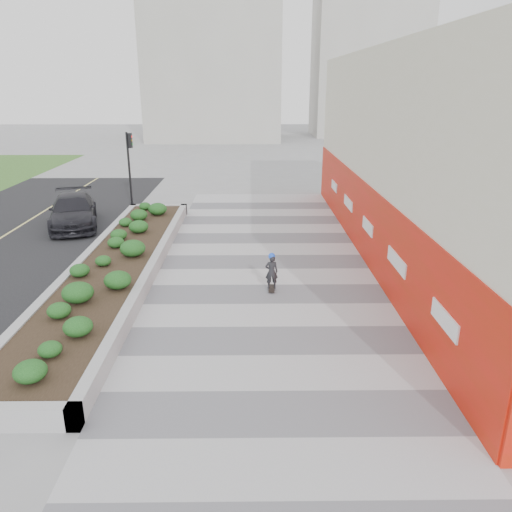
# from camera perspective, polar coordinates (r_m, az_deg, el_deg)

# --- Properties ---
(ground) EXTENTS (160.00, 160.00, 0.00)m
(ground) POSITION_cam_1_polar(r_m,az_deg,el_deg) (12.35, 2.07, -13.63)
(ground) COLOR gray
(ground) RESTS_ON ground
(walkway) EXTENTS (8.00, 36.00, 0.01)m
(walkway) POSITION_cam_1_polar(r_m,az_deg,el_deg) (14.96, 1.55, -7.40)
(walkway) COLOR #A8A8AD
(walkway) RESTS_ON ground
(building) EXTENTS (6.04, 24.08, 8.00)m
(building) POSITION_cam_1_polar(r_m,az_deg,el_deg) (20.94, 20.80, 10.47)
(building) COLOR beige
(building) RESTS_ON ground
(planter) EXTENTS (3.00, 18.00, 0.90)m
(planter) POSITION_cam_1_polar(r_m,az_deg,el_deg) (19.12, -15.61, -0.74)
(planter) COLOR #9E9EA0
(planter) RESTS_ON ground
(traffic_signal_near) EXTENTS (0.33, 0.28, 4.20)m
(traffic_signal_near) POSITION_cam_1_polar(r_m,az_deg,el_deg) (28.93, -14.23, 10.73)
(traffic_signal_near) COLOR black
(traffic_signal_near) RESTS_ON ground
(distant_bldg_north_l) EXTENTS (16.00, 12.00, 20.00)m
(distant_bldg_north_l) POSITION_cam_1_polar(r_m,az_deg,el_deg) (65.62, -4.88, 21.90)
(distant_bldg_north_l) COLOR #ADAAA3
(distant_bldg_north_l) RESTS_ON ground
(distant_bldg_north_r) EXTENTS (14.00, 10.00, 24.00)m
(distant_bldg_north_r) POSITION_cam_1_polar(r_m,az_deg,el_deg) (72.27, 12.81, 22.86)
(distant_bldg_north_r) COLOR #ADAAA3
(distant_bldg_north_r) RESTS_ON ground
(manhole_cover) EXTENTS (0.44, 0.44, 0.01)m
(manhole_cover) POSITION_cam_1_polar(r_m,az_deg,el_deg) (14.98, 3.47, -7.38)
(manhole_cover) COLOR #595654
(manhole_cover) RESTS_ON ground
(skateboarder) EXTENTS (0.45, 0.73, 1.34)m
(skateboarder) POSITION_cam_1_polar(r_m,az_deg,el_deg) (16.83, 1.79, -1.77)
(skateboarder) COLOR beige
(skateboarder) RESTS_ON ground
(car_dark) EXTENTS (3.54, 5.65, 1.53)m
(car_dark) POSITION_cam_1_polar(r_m,az_deg,el_deg) (26.18, -20.15, 4.85)
(car_dark) COLOR black
(car_dark) RESTS_ON ground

